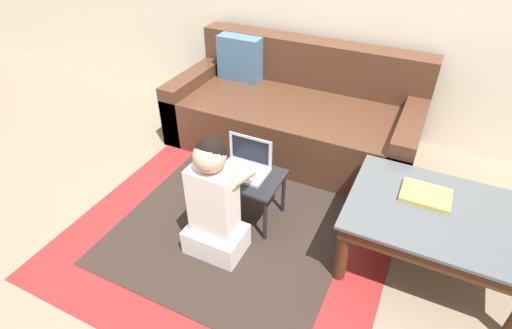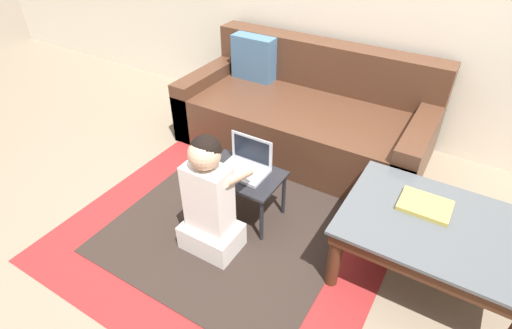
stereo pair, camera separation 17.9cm
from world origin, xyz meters
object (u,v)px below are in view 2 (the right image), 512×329
(couch, at_px, (305,115))
(book_on_table, at_px, (425,205))
(laptop, at_px, (245,166))
(laptop_desk, at_px, (243,179))
(person_seated, at_px, (209,201))
(coffee_table, at_px, (437,233))
(computer_mouse, at_px, (212,162))

(couch, height_order, book_on_table, couch)
(laptop, bearing_deg, laptop_desk, -92.86)
(laptop, relative_size, book_on_table, 1.12)
(couch, distance_m, laptop, 0.95)
(laptop, bearing_deg, person_seated, -90.98)
(book_on_table, bearing_deg, laptop, -172.60)
(book_on_table, bearing_deg, coffee_table, -40.67)
(coffee_table, bearing_deg, couch, 142.42)
(couch, relative_size, book_on_table, 7.40)
(laptop_desk, distance_m, computer_mouse, 0.22)
(laptop, bearing_deg, couch, 92.48)
(coffee_table, bearing_deg, laptop, -177.47)
(person_seated, bearing_deg, laptop, 89.02)
(coffee_table, relative_size, laptop, 3.29)
(laptop_desk, xyz_separation_m, person_seated, (-0.00, -0.33, 0.07))
(computer_mouse, relative_size, person_seated, 0.15)
(book_on_table, bearing_deg, laptop_desk, -170.80)
(couch, bearing_deg, coffee_table, -37.58)
(laptop_desk, height_order, computer_mouse, computer_mouse)
(laptop_desk, relative_size, book_on_table, 1.90)
(couch, distance_m, laptop_desk, 0.98)
(coffee_table, distance_m, book_on_table, 0.15)
(couch, xyz_separation_m, person_seated, (0.03, -1.31, 0.09))
(laptop, distance_m, book_on_table, 1.03)
(coffee_table, distance_m, computer_mouse, 1.33)
(laptop, relative_size, person_seated, 0.37)
(computer_mouse, bearing_deg, laptop_desk, 6.82)
(coffee_table, xyz_separation_m, computer_mouse, (-1.33, -0.11, 0.01))
(coffee_table, distance_m, person_seated, 1.20)
(laptop_desk, distance_m, person_seated, 0.34)
(laptop, distance_m, computer_mouse, 0.22)
(couch, relative_size, computer_mouse, 16.65)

